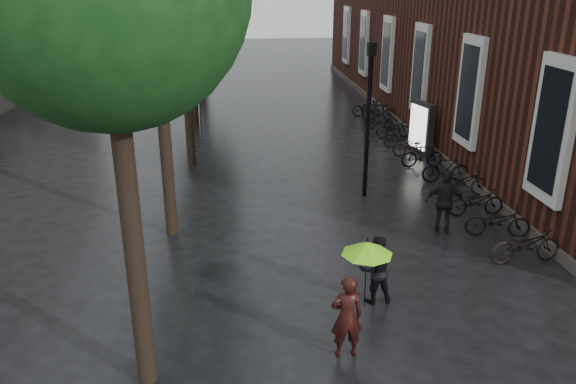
{
  "coord_description": "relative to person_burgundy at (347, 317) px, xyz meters",
  "views": [
    {
      "loc": [
        -2.42,
        -7.1,
        6.46
      ],
      "look_at": [
        -1.06,
        5.87,
        1.5
      ],
      "focal_mm": 35.0,
      "sensor_mm": 36.0,
      "label": 1
    }
  ],
  "objects": [
    {
      "name": "pedestrian_walking",
      "position": [
        3.7,
        4.98,
        0.06
      ],
      "size": [
        1.11,
        0.78,
        1.75
      ],
      "primitive_type": "imported",
      "rotation": [
        0.0,
        0.0,
        2.76
      ],
      "color": "black",
      "rests_on": "ground"
    },
    {
      "name": "cycle_sign",
      "position": [
        -3.21,
        16.6,
        1.18
      ],
      "size": [
        0.16,
        0.55,
        3.01
      ],
      "rotation": [
        0.0,
        0.0,
        -0.05
      ],
      "color": "#262628",
      "rests_on": "ground"
    },
    {
      "name": "lime_umbrella",
      "position": [
        0.52,
        0.81,
        0.94
      ],
      "size": [
        0.99,
        0.99,
        1.46
      ],
      "rotation": [
        0.0,
        0.0,
        -0.17
      ],
      "color": "black",
      "rests_on": "ground"
    },
    {
      "name": "person_black",
      "position": [
        0.98,
        1.76,
        -0.06
      ],
      "size": [
        0.76,
        0.6,
        1.51
      ],
      "primitive_type": "imported",
      "rotation": [
        0.0,
        0.0,
        3.19
      ],
      "color": "black",
      "rests_on": "ground"
    },
    {
      "name": "ad_lightbox",
      "position": [
        5.46,
        12.22,
        0.21
      ],
      "size": [
        0.31,
        1.35,
        2.03
      ],
      "rotation": [
        0.0,
        0.0,
        0.23
      ],
      "color": "black",
      "rests_on": "ground"
    },
    {
      "name": "parked_bicycles",
      "position": [
        5.09,
        10.59,
        -0.35
      ],
      "size": [
        2.05,
        16.4,
        1.01
      ],
      "color": "black",
      "rests_on": "ground"
    },
    {
      "name": "lamp_post",
      "position": [
        2.22,
        7.9,
        2.07
      ],
      "size": [
        0.24,
        0.24,
        4.76
      ],
      "rotation": [
        0.0,
        0.0,
        -0.34
      ],
      "color": "black",
      "rests_on": "ground"
    },
    {
      "name": "person_burgundy",
      "position": [
        0.0,
        0.0,
        0.0
      ],
      "size": [
        0.62,
        0.42,
        1.62
      ],
      "primitive_type": "imported",
      "rotation": [
        0.0,
        0.0,
        3.2
      ],
      "color": "black",
      "rests_on": "ground"
    }
  ]
}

